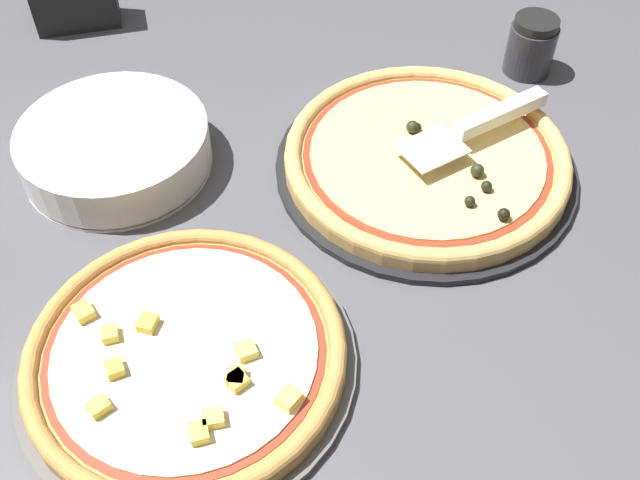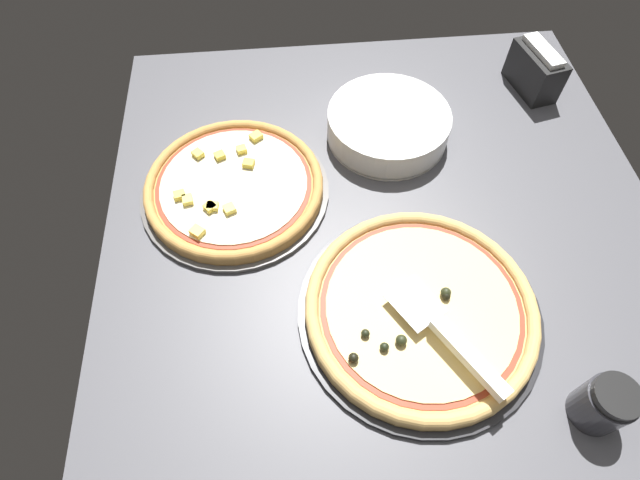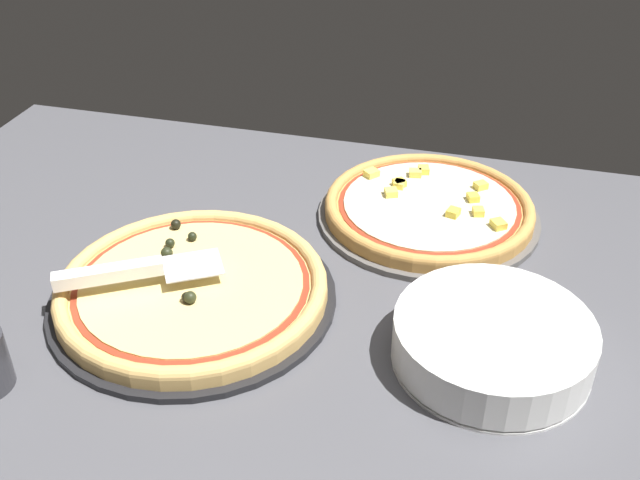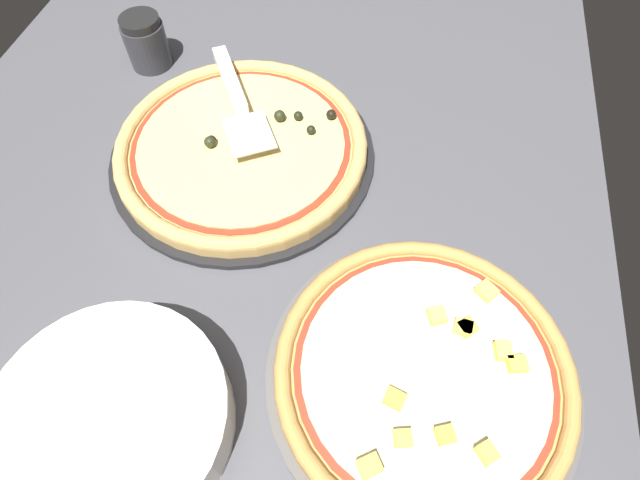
{
  "view_description": "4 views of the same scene",
  "coord_description": "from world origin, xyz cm",
  "px_view_note": "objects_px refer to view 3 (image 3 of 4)",
  "views": [
    {
      "loc": [
        8.97,
        72.37,
        70.11
      ],
      "look_at": [
        7.85,
        12.91,
        3.0
      ],
      "focal_mm": 42.0,
      "sensor_mm": 36.0,
      "label": 1
    },
    {
      "loc": [
        -40.7,
        17.68,
        77.13
      ],
      "look_at": [
        7.85,
        12.91,
        3.0
      ],
      "focal_mm": 28.0,
      "sensor_mm": 36.0,
      "label": 2
    },
    {
      "loc": [
        32.39,
        -79.0,
        66.79
      ],
      "look_at": [
        7.85,
        12.91,
        3.0
      ],
      "focal_mm": 42.0,
      "sensor_mm": 36.0,
      "label": 3
    },
    {
      "loc": [
        42.83,
        20.21,
        58.62
      ],
      "look_at": [
        7.85,
        12.91,
        3.0
      ],
      "focal_mm": 28.0,
      "sensor_mm": 36.0,
      "label": 4
    }
  ],
  "objects_px": {
    "pizza_front": "(192,286)",
    "plate_stack": "(493,342)",
    "pizza_back": "(429,206)",
    "serving_spatula": "(122,272)"
  },
  "relations": [
    {
      "from": "pizza_front",
      "to": "serving_spatula",
      "type": "height_order",
      "value": "serving_spatula"
    },
    {
      "from": "pizza_back",
      "to": "serving_spatula",
      "type": "bearing_deg",
      "value": -137.94
    },
    {
      "from": "serving_spatula",
      "to": "plate_stack",
      "type": "distance_m",
      "value": 0.5
    },
    {
      "from": "pizza_front",
      "to": "plate_stack",
      "type": "bearing_deg",
      "value": -2.39
    },
    {
      "from": "plate_stack",
      "to": "serving_spatula",
      "type": "bearing_deg",
      "value": -177.97
    },
    {
      "from": "pizza_back",
      "to": "plate_stack",
      "type": "xyz_separation_m",
      "value": [
        0.13,
        -0.32,
        0.01
      ]
    },
    {
      "from": "pizza_front",
      "to": "plate_stack",
      "type": "relative_size",
      "value": 1.51
    },
    {
      "from": "serving_spatula",
      "to": "pizza_back",
      "type": "bearing_deg",
      "value": 42.06
    },
    {
      "from": "pizza_back",
      "to": "serving_spatula",
      "type": "relative_size",
      "value": 1.58
    },
    {
      "from": "pizza_front",
      "to": "pizza_back",
      "type": "bearing_deg",
      "value": 46.22
    }
  ]
}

